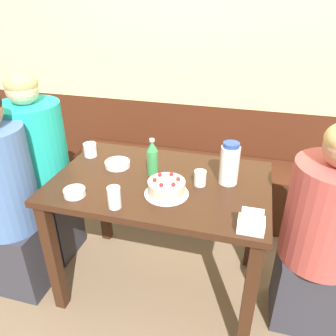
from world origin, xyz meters
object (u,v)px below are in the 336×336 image
(birthday_cake, at_px, (166,188))
(glass_water_tall, at_px, (114,197))
(bowl_soup_white, at_px, (75,192))
(glass_tumbler_short, at_px, (90,150))
(napkin_holder, at_px, (251,223))
(person_pale_blue_shirt, at_px, (6,201))
(bowl_rice_small, at_px, (118,164))
(water_pitcher, at_px, (229,164))
(bench_seat, at_px, (190,186))
(person_grey_tee, at_px, (40,173))
(glass_shot_small, at_px, (200,178))
(soju_bottle, at_px, (152,158))
(person_teal_shirt, at_px, (322,235))

(birthday_cake, bearing_deg, glass_water_tall, -140.02)
(bowl_soup_white, relative_size, glass_tumbler_short, 1.30)
(napkin_holder, distance_m, bowl_soup_white, 0.84)
(glass_water_tall, distance_m, person_pale_blue_shirt, 0.72)
(glass_water_tall, height_order, glass_tumbler_short, glass_water_tall)
(bowl_rice_small, bearing_deg, water_pitcher, -1.35)
(birthday_cake, relative_size, glass_tumbler_short, 2.69)
(napkin_holder, bearing_deg, birthday_cake, 156.84)
(bench_seat, height_order, water_pitcher, water_pitcher)
(bench_seat, height_order, napkin_holder, napkin_holder)
(water_pitcher, height_order, napkin_holder, water_pitcher)
(bench_seat, xyz_separation_m, napkin_holder, (0.48, -1.13, 0.56))
(water_pitcher, relative_size, bowl_rice_small, 1.58)
(bench_seat, xyz_separation_m, person_pale_blue_shirt, (-0.83, -1.05, 0.38))
(bench_seat, xyz_separation_m, person_grey_tee, (-0.83, -0.73, 0.39))
(bowl_rice_small, bearing_deg, glass_shot_small, -8.87)
(napkin_holder, bearing_deg, soju_bottle, 146.80)
(water_pitcher, relative_size, glass_tumbler_short, 2.77)
(water_pitcher, bearing_deg, glass_water_tall, -142.95)
(bench_seat, relative_size, birthday_cake, 8.55)
(bench_seat, height_order, glass_tumbler_short, glass_tumbler_short)
(person_teal_shirt, bearing_deg, person_grey_tee, -4.24)
(birthday_cake, bearing_deg, bowl_soup_white, -163.25)
(soju_bottle, relative_size, bowl_rice_small, 1.45)
(person_pale_blue_shirt, bearing_deg, bowl_soup_white, -4.11)
(glass_shot_small, bearing_deg, bench_seat, 104.16)
(water_pitcher, relative_size, glass_shot_small, 2.85)
(person_grey_tee, bearing_deg, bowl_rice_small, -1.44)
(bowl_rice_small, distance_m, person_grey_tee, 0.57)
(birthday_cake, height_order, bowl_rice_small, birthday_cake)
(glass_water_tall, bearing_deg, glass_shot_small, 41.23)
(bowl_soup_white, bearing_deg, birthday_cake, 16.75)
(glass_tumbler_short, xyz_separation_m, person_pale_blue_shirt, (-0.34, -0.39, -0.18))
(birthday_cake, xyz_separation_m, water_pitcher, (0.28, 0.19, 0.07))
(soju_bottle, height_order, bowl_rice_small, soju_bottle)
(bench_seat, height_order, person_grey_tee, person_grey_tee)
(bench_seat, height_order, person_pale_blue_shirt, person_pale_blue_shirt)
(birthday_cake, height_order, glass_shot_small, birthday_cake)
(water_pitcher, height_order, bowl_soup_white, water_pitcher)
(water_pitcher, distance_m, napkin_holder, 0.40)
(birthday_cake, relative_size, soju_bottle, 1.05)
(napkin_holder, distance_m, person_pale_blue_shirt, 1.32)
(person_pale_blue_shirt, bearing_deg, glass_tumbler_short, 48.86)
(person_teal_shirt, bearing_deg, birthday_cake, 7.38)
(person_pale_blue_shirt, height_order, person_grey_tee, person_grey_tee)
(birthday_cake, relative_size, person_grey_tee, 0.18)
(bench_seat, distance_m, bowl_soup_white, 1.26)
(glass_tumbler_short, bearing_deg, birthday_cake, -27.57)
(water_pitcher, height_order, person_teal_shirt, person_teal_shirt)
(water_pitcher, distance_m, soju_bottle, 0.40)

